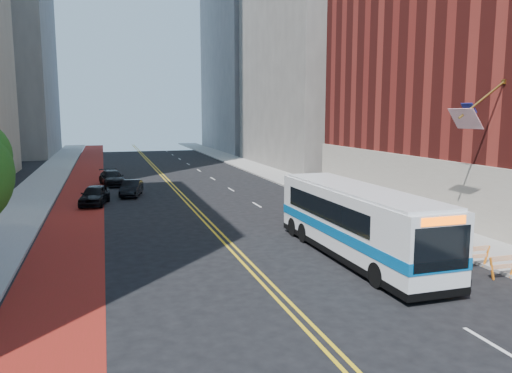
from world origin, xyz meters
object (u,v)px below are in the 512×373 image
object	(u,v)px
transit_bus	(355,221)
car_a	(95,195)
car_b	(132,188)
car_c	(112,178)

from	to	relation	value
transit_bus	car_a	bearing A→B (deg)	123.18
transit_bus	car_b	size ratio (longest dim) A/B	3.10
transit_bus	car_a	size ratio (longest dim) A/B	2.83
car_b	car_a	bearing A→B (deg)	-117.94
car_b	transit_bus	bearing A→B (deg)	-53.95
transit_bus	car_c	world-z (taller)	transit_bus
car_a	car_b	size ratio (longest dim) A/B	1.10
car_b	car_c	distance (m)	7.15
transit_bus	car_a	xyz separation A→B (m)	(-12.20, 18.24, -1.03)
transit_bus	car_b	xyz separation A→B (m)	(-9.29, 21.61, -1.12)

